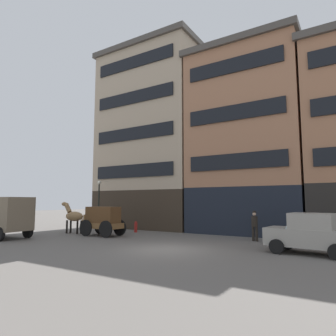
{
  "coord_description": "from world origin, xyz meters",
  "views": [
    {
      "loc": [
        8.06,
        -12.69,
        2.37
      ],
      "look_at": [
        -1.12,
        1.99,
        4.3
      ],
      "focal_mm": 31.87,
      "sensor_mm": 36.0,
      "label": 1
    }
  ],
  "objects_px": {
    "sedan_dark": "(310,234)",
    "streetlamp_curbside": "(99,198)",
    "draft_horse": "(73,216)",
    "delivery_truck_near": "(2,216)",
    "fire_hydrant_curbside": "(136,227)",
    "pedestrian_officer": "(255,224)",
    "cargo_wagon": "(102,219)"
  },
  "relations": [
    {
      "from": "cargo_wagon",
      "to": "pedestrian_officer",
      "type": "height_order",
      "value": "cargo_wagon"
    },
    {
      "from": "cargo_wagon",
      "to": "delivery_truck_near",
      "type": "relative_size",
      "value": 0.66
    },
    {
      "from": "draft_horse",
      "to": "pedestrian_officer",
      "type": "height_order",
      "value": "draft_horse"
    },
    {
      "from": "cargo_wagon",
      "to": "draft_horse",
      "type": "height_order",
      "value": "draft_horse"
    },
    {
      "from": "sedan_dark",
      "to": "fire_hydrant_curbside",
      "type": "height_order",
      "value": "sedan_dark"
    },
    {
      "from": "draft_horse",
      "to": "sedan_dark",
      "type": "xyz_separation_m",
      "value": [
        15.99,
        -0.26,
        -0.36
      ]
    },
    {
      "from": "draft_horse",
      "to": "streetlamp_curbside",
      "type": "bearing_deg",
      "value": 103.22
    },
    {
      "from": "fire_hydrant_curbside",
      "to": "delivery_truck_near",
      "type": "bearing_deg",
      "value": -124.47
    },
    {
      "from": "delivery_truck_near",
      "to": "streetlamp_curbside",
      "type": "relative_size",
      "value": 1.08
    },
    {
      "from": "delivery_truck_near",
      "to": "streetlamp_curbside",
      "type": "distance_m",
      "value": 7.89
    },
    {
      "from": "delivery_truck_near",
      "to": "cargo_wagon",
      "type": "bearing_deg",
      "value": 43.85
    },
    {
      "from": "cargo_wagon",
      "to": "sedan_dark",
      "type": "bearing_deg",
      "value": -1.15
    },
    {
      "from": "delivery_truck_near",
      "to": "fire_hydrant_curbside",
      "type": "distance_m",
      "value": 9.08
    },
    {
      "from": "streetlamp_curbside",
      "to": "fire_hydrant_curbside",
      "type": "relative_size",
      "value": 4.96
    },
    {
      "from": "sedan_dark",
      "to": "cargo_wagon",
      "type": "bearing_deg",
      "value": 178.85
    },
    {
      "from": "sedan_dark",
      "to": "pedestrian_officer",
      "type": "distance_m",
      "value": 4.57
    },
    {
      "from": "draft_horse",
      "to": "pedestrian_officer",
      "type": "bearing_deg",
      "value": 12.64
    },
    {
      "from": "delivery_truck_near",
      "to": "pedestrian_officer",
      "type": "xyz_separation_m",
      "value": [
        14.25,
        7.23,
        -0.44
      ]
    },
    {
      "from": "pedestrian_officer",
      "to": "sedan_dark",
      "type": "bearing_deg",
      "value": -42.55
    },
    {
      "from": "cargo_wagon",
      "to": "fire_hydrant_curbside",
      "type": "relative_size",
      "value": 3.54
    },
    {
      "from": "cargo_wagon",
      "to": "draft_horse",
      "type": "bearing_deg",
      "value": -179.98
    },
    {
      "from": "sedan_dark",
      "to": "streetlamp_curbside",
      "type": "relative_size",
      "value": 0.94
    },
    {
      "from": "pedestrian_officer",
      "to": "streetlamp_curbside",
      "type": "distance_m",
      "value": 13.53
    },
    {
      "from": "delivery_truck_near",
      "to": "pedestrian_officer",
      "type": "relative_size",
      "value": 2.47
    },
    {
      "from": "pedestrian_officer",
      "to": "fire_hydrant_curbside",
      "type": "height_order",
      "value": "pedestrian_officer"
    },
    {
      "from": "draft_horse",
      "to": "streetlamp_curbside",
      "type": "xyz_separation_m",
      "value": [
        -0.79,
        3.34,
        1.4
      ]
    },
    {
      "from": "sedan_dark",
      "to": "delivery_truck_near",
      "type": "bearing_deg",
      "value": -166.78
    },
    {
      "from": "sedan_dark",
      "to": "fire_hydrant_curbside",
      "type": "relative_size",
      "value": 4.64
    },
    {
      "from": "sedan_dark",
      "to": "streetlamp_curbside",
      "type": "bearing_deg",
      "value": 167.88
    },
    {
      "from": "delivery_truck_near",
      "to": "draft_horse",
      "type": "bearing_deg",
      "value": 69.66
    },
    {
      "from": "delivery_truck_near",
      "to": "sedan_dark",
      "type": "xyz_separation_m",
      "value": [
        17.62,
        4.14,
        -0.51
      ]
    },
    {
      "from": "cargo_wagon",
      "to": "sedan_dark",
      "type": "relative_size",
      "value": 0.76
    }
  ]
}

